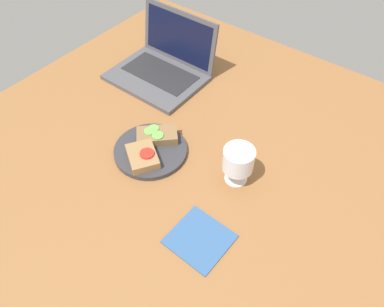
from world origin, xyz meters
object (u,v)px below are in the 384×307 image
sandwich_with_tomato (143,156)px  napkin (200,239)px  wine_glass (238,161)px  laptop (163,65)px  sandwich_with_cucumber (157,135)px  plate (151,151)px

sandwich_with_tomato → napkin: size_ratio=0.91×
wine_glass → laptop: (-47.04, 24.33, -3.79)cm
sandwich_with_tomato → sandwich_with_cucumber: (-2.26, 8.71, -0.00)cm
sandwich_with_cucumber → wine_glass: size_ratio=1.16×
plate → sandwich_with_tomato: 4.98cm
laptop → plate: bearing=-55.4°
wine_glass → napkin: wine_glass is taller
sandwich_with_tomato → laptop: laptop is taller
plate → sandwich_with_cucumber: (-1.12, 4.36, 2.13)cm
wine_glass → sandwich_with_tomato: bearing=-154.6°
sandwich_with_tomato → plate: bearing=104.7°
laptop → napkin: laptop is taller
wine_glass → napkin: size_ratio=0.82×
sandwich_with_cucumber → napkin: bearing=-31.9°
napkin → laptop: bearing=137.9°
napkin → wine_glass: bearing=98.8°
laptop → sandwich_with_tomato: bearing=-57.4°
wine_glass → napkin: (3.28, -21.21, -7.41)cm
plate → sandwich_with_cucumber: size_ratio=1.62×
sandwich_with_cucumber → napkin: sandwich_with_cucumber is taller
sandwich_with_tomato → wine_glass: bearing=25.4°
plate → napkin: plate is taller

